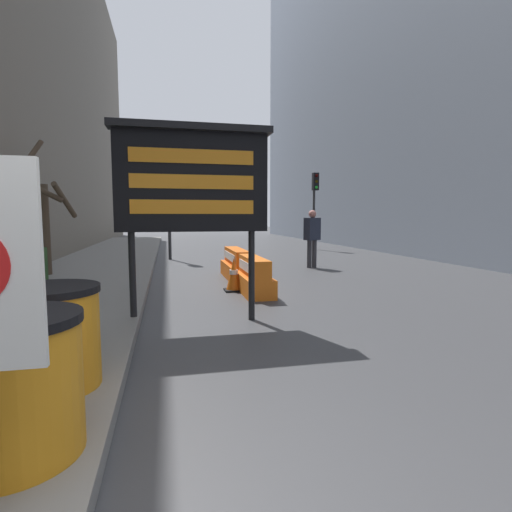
% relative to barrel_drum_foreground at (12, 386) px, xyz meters
% --- Properties ---
extents(bare_tree, '(1.58, 1.62, 3.55)m').
position_rel_barrel_drum_foreground_xyz_m(bare_tree, '(-2.17, 8.49, 1.14)').
color(bare_tree, '#4C3D2D').
rests_on(bare_tree, sidewalk_left).
extents(barrel_drum_foreground, '(0.85, 0.85, 0.90)m').
position_rel_barrel_drum_foreground_xyz_m(barrel_drum_foreground, '(0.00, 0.00, 0.00)').
color(barrel_drum_foreground, orange).
rests_on(barrel_drum_foreground, sidewalk_left).
extents(barrel_drum_middle, '(0.85, 0.85, 0.90)m').
position_rel_barrel_drum_foreground_xyz_m(barrel_drum_middle, '(-0.06, 1.05, 0.00)').
color(barrel_drum_middle, orange).
rests_on(barrel_drum_middle, sidewalk_left).
extents(message_board, '(2.38, 0.36, 2.99)m').
position_rel_barrel_drum_foreground_xyz_m(message_board, '(1.34, 3.46, 1.57)').
color(message_board, black).
rests_on(message_board, ground_plane).
extents(jersey_barrier_orange_near, '(0.57, 1.73, 0.78)m').
position_rel_barrel_drum_foreground_xyz_m(jersey_barrier_orange_near, '(2.75, 5.62, -0.26)').
color(jersey_barrier_orange_near, orange).
rests_on(jersey_barrier_orange_near, ground_plane).
extents(jersey_barrier_orange_far, '(0.61, 2.04, 0.78)m').
position_rel_barrel_drum_foreground_xyz_m(jersey_barrier_orange_far, '(2.75, 7.79, -0.26)').
color(jersey_barrier_orange_far, orange).
rests_on(jersey_barrier_orange_far, ground_plane).
extents(traffic_cone_near, '(0.41, 0.41, 0.74)m').
position_rel_barrel_drum_foreground_xyz_m(traffic_cone_near, '(2.37, 5.96, -0.24)').
color(traffic_cone_near, black).
rests_on(traffic_cone_near, ground_plane).
extents(traffic_light_near_curb, '(0.28, 0.44, 3.88)m').
position_rel_barrel_drum_foreground_xyz_m(traffic_light_near_curb, '(1.05, 12.77, 2.22)').
color(traffic_light_near_curb, '#2D2D30').
rests_on(traffic_light_near_curb, ground_plane).
extents(traffic_light_far_side, '(0.28, 0.45, 3.75)m').
position_rel_barrel_drum_foreground_xyz_m(traffic_light_far_side, '(8.07, 15.99, 2.13)').
color(traffic_light_far_side, '#2D2D30').
rests_on(traffic_light_far_side, ground_plane).
extents(pedestrian_worker, '(0.56, 0.45, 1.84)m').
position_rel_barrel_drum_foreground_xyz_m(pedestrian_worker, '(5.47, 9.37, 0.49)').
color(pedestrian_worker, '#333338').
rests_on(pedestrian_worker, ground_plane).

